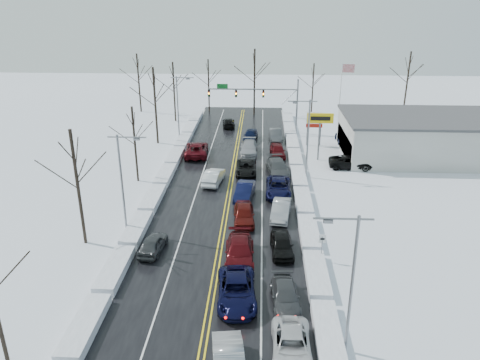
{
  "coord_description": "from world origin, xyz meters",
  "views": [
    {
      "loc": [
        3.28,
        -40.22,
        19.98
      ],
      "look_at": [
        1.27,
        2.6,
        2.5
      ],
      "focal_mm": 35.0,
      "sensor_mm": 36.0,
      "label": 1
    }
  ],
  "objects_px": {
    "tires_plus_sign": "(320,121)",
    "oncoming_car_0": "(214,183)",
    "flagpole": "(342,91)",
    "traffic_signal_mast": "(263,96)",
    "dealership_building": "(424,136)"
  },
  "relations": [
    {
      "from": "dealership_building",
      "to": "oncoming_car_0",
      "type": "relative_size",
      "value": 4.27
    },
    {
      "from": "dealership_building",
      "to": "oncoming_car_0",
      "type": "bearing_deg",
      "value": -158.29
    },
    {
      "from": "tires_plus_sign",
      "to": "flagpole",
      "type": "distance_m",
      "value": 14.79
    },
    {
      "from": "tires_plus_sign",
      "to": "dealership_building",
      "type": "height_order",
      "value": "tires_plus_sign"
    },
    {
      "from": "flagpole",
      "to": "oncoming_car_0",
      "type": "bearing_deg",
      "value": -127.43
    },
    {
      "from": "traffic_signal_mast",
      "to": "dealership_building",
      "type": "height_order",
      "value": "traffic_signal_mast"
    },
    {
      "from": "dealership_building",
      "to": "oncoming_car_0",
      "type": "height_order",
      "value": "dealership_building"
    },
    {
      "from": "traffic_signal_mast",
      "to": "oncoming_car_0",
      "type": "bearing_deg",
      "value": -104.77
    },
    {
      "from": "tires_plus_sign",
      "to": "oncoming_car_0",
      "type": "xyz_separation_m",
      "value": [
        -12.4,
        -8.3,
        -4.99
      ]
    },
    {
      "from": "dealership_building",
      "to": "traffic_signal_mast",
      "type": "bearing_deg",
      "value": 154.05
    },
    {
      "from": "tires_plus_sign",
      "to": "traffic_signal_mast",
      "type": "bearing_deg",
      "value": 120.46
    },
    {
      "from": "traffic_signal_mast",
      "to": "dealership_building",
      "type": "bearing_deg",
      "value": -25.95
    },
    {
      "from": "flagpole",
      "to": "oncoming_car_0",
      "type": "xyz_separation_m",
      "value": [
        -17.07,
        -22.31,
        -5.93
      ]
    },
    {
      "from": "flagpole",
      "to": "oncoming_car_0",
      "type": "relative_size",
      "value": 2.09
    },
    {
      "from": "dealership_building",
      "to": "oncoming_car_0",
      "type": "distance_m",
      "value": 27.98
    }
  ]
}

